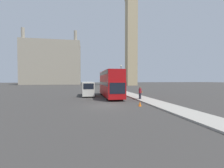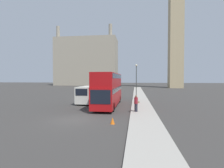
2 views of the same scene
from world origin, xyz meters
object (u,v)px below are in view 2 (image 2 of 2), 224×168
at_px(clock_tower, 176,4).
at_px(street_lamp, 136,76).
at_px(pedestrian, 136,103).
at_px(red_double_decker_bus, 109,88).
at_px(white_van, 87,94).

height_order(clock_tower, street_lamp, clock_tower).
distance_m(clock_tower, street_lamp, 54.34).
distance_m(pedestrian, street_lamp, 12.29).
bearing_deg(clock_tower, street_lamp, -110.36).
bearing_deg(street_lamp, red_double_decker_bus, -116.18).
bearing_deg(street_lamp, clock_tower, 69.64).
height_order(red_double_decker_bus, street_lamp, street_lamp).
distance_m(red_double_decker_bus, white_van, 4.42).
height_order(white_van, street_lamp, street_lamp).
relative_size(red_double_decker_bus, pedestrian, 6.47).
bearing_deg(clock_tower, white_van, -115.80).
distance_m(white_van, street_lamp, 9.45).
height_order(clock_tower, red_double_decker_bus, clock_tower).
bearing_deg(clock_tower, red_double_decker_bus, -111.26).
bearing_deg(red_double_decker_bus, pedestrian, -50.28).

